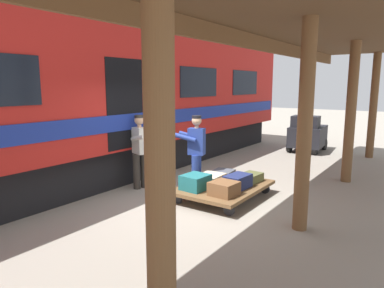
{
  "coord_description": "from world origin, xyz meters",
  "views": [
    {
      "loc": [
        -3.8,
        5.56,
        2.37
      ],
      "look_at": [
        0.34,
        -0.36,
        1.15
      ],
      "focal_mm": 32.72,
      "sensor_mm": 36.0,
      "label": 1
    }
  ],
  "objects_px": {
    "train_car": "(82,98)",
    "suitcase_teal_softside": "(195,182)",
    "suitcase_olive_duffel": "(250,178)",
    "luggage_cart": "(223,187)",
    "suitcase_brown_leather": "(224,188)",
    "porter_by_door": "(140,149)",
    "suitcase_navy_fabric": "(238,182)",
    "suitcase_slate_roller": "(223,174)",
    "baggage_tug": "(307,134)",
    "suitcase_cream_canvas": "(210,179)",
    "porter_in_overalls": "(196,150)"
  },
  "relations": [
    {
      "from": "train_car",
      "to": "suitcase_teal_softside",
      "type": "xyz_separation_m",
      "value": [
        -3.32,
        -0.1,
        -1.63
      ]
    },
    {
      "from": "suitcase_olive_duffel",
      "to": "luggage_cart",
      "type": "bearing_deg",
      "value": 59.32
    },
    {
      "from": "suitcase_brown_leather",
      "to": "porter_by_door",
      "type": "bearing_deg",
      "value": -2.58
    },
    {
      "from": "suitcase_navy_fabric",
      "to": "porter_by_door",
      "type": "height_order",
      "value": "porter_by_door"
    },
    {
      "from": "suitcase_slate_roller",
      "to": "baggage_tug",
      "type": "height_order",
      "value": "baggage_tug"
    },
    {
      "from": "suitcase_navy_fabric",
      "to": "suitcase_slate_roller",
      "type": "bearing_deg",
      "value": -40.13
    },
    {
      "from": "suitcase_olive_duffel",
      "to": "baggage_tug",
      "type": "distance_m",
      "value": 5.85
    },
    {
      "from": "suitcase_cream_canvas",
      "to": "suitcase_brown_leather",
      "type": "distance_m",
      "value": 0.87
    },
    {
      "from": "baggage_tug",
      "to": "suitcase_slate_roller",
      "type": "bearing_deg",
      "value": 88.65
    },
    {
      "from": "porter_in_overalls",
      "to": "suitcase_cream_canvas",
      "type": "bearing_deg",
      "value": 160.24
    },
    {
      "from": "suitcase_slate_roller",
      "to": "baggage_tug",
      "type": "xyz_separation_m",
      "value": [
        -0.14,
        -5.82,
        0.27
      ]
    },
    {
      "from": "suitcase_olive_duffel",
      "to": "suitcase_navy_fabric",
      "type": "bearing_deg",
      "value": 90.0
    },
    {
      "from": "suitcase_teal_softside",
      "to": "suitcase_olive_duffel",
      "type": "bearing_deg",
      "value": -120.68
    },
    {
      "from": "luggage_cart",
      "to": "porter_by_door",
      "type": "bearing_deg",
      "value": 13.4
    },
    {
      "from": "suitcase_teal_softside",
      "to": "suitcase_navy_fabric",
      "type": "bearing_deg",
      "value": -139.87
    },
    {
      "from": "suitcase_teal_softside",
      "to": "porter_by_door",
      "type": "distance_m",
      "value": 1.68
    },
    {
      "from": "suitcase_olive_duffel",
      "to": "suitcase_cream_canvas",
      "type": "bearing_deg",
      "value": 40.13
    },
    {
      "from": "suitcase_teal_softside",
      "to": "suitcase_brown_leather",
      "type": "xyz_separation_m",
      "value": [
        -0.67,
        0.0,
        -0.02
      ]
    },
    {
      "from": "luggage_cart",
      "to": "suitcase_teal_softside",
      "type": "relative_size",
      "value": 3.9
    },
    {
      "from": "luggage_cart",
      "to": "suitcase_teal_softside",
      "type": "bearing_deg",
      "value": 59.32
    },
    {
      "from": "porter_in_overalls",
      "to": "suitcase_slate_roller",
      "type": "bearing_deg",
      "value": -142.5
    },
    {
      "from": "train_car",
      "to": "suitcase_brown_leather",
      "type": "height_order",
      "value": "train_car"
    },
    {
      "from": "porter_by_door",
      "to": "suitcase_olive_duffel",
      "type": "bearing_deg",
      "value": -155.71
    },
    {
      "from": "suitcase_cream_canvas",
      "to": "baggage_tug",
      "type": "relative_size",
      "value": 0.35
    },
    {
      "from": "suitcase_slate_roller",
      "to": "baggage_tug",
      "type": "distance_m",
      "value": 5.82
    },
    {
      "from": "suitcase_cream_canvas",
      "to": "suitcase_navy_fabric",
      "type": "relative_size",
      "value": 1.07
    },
    {
      "from": "suitcase_navy_fabric",
      "to": "porter_in_overalls",
      "type": "distance_m",
      "value": 1.28
    },
    {
      "from": "train_car",
      "to": "suitcase_brown_leather",
      "type": "relative_size",
      "value": 34.99
    },
    {
      "from": "suitcase_cream_canvas",
      "to": "porter_in_overalls",
      "type": "height_order",
      "value": "porter_in_overalls"
    },
    {
      "from": "train_car",
      "to": "baggage_tug",
      "type": "xyz_separation_m",
      "value": [
        -3.46,
        -7.04,
        -1.43
      ]
    },
    {
      "from": "suitcase_navy_fabric",
      "to": "suitcase_brown_leather",
      "type": "bearing_deg",
      "value": 90.0
    },
    {
      "from": "suitcase_cream_canvas",
      "to": "suitcase_teal_softside",
      "type": "relative_size",
      "value": 1.19
    },
    {
      "from": "suitcase_slate_roller",
      "to": "porter_by_door",
      "type": "xyz_separation_m",
      "value": [
        1.6,
        1.02,
        0.56
      ]
    },
    {
      "from": "porter_by_door",
      "to": "porter_in_overalls",
      "type": "bearing_deg",
      "value": -149.82
    },
    {
      "from": "suitcase_teal_softside",
      "to": "suitcase_slate_roller",
      "type": "height_order",
      "value": "suitcase_teal_softside"
    },
    {
      "from": "luggage_cart",
      "to": "baggage_tug",
      "type": "relative_size",
      "value": 1.14
    },
    {
      "from": "porter_in_overalls",
      "to": "train_car",
      "type": "bearing_deg",
      "value": 16.58
    },
    {
      "from": "suitcase_teal_softside",
      "to": "baggage_tug",
      "type": "relative_size",
      "value": 0.29
    },
    {
      "from": "luggage_cart",
      "to": "baggage_tug",
      "type": "height_order",
      "value": "baggage_tug"
    },
    {
      "from": "luggage_cart",
      "to": "suitcase_teal_softside",
      "type": "distance_m",
      "value": 0.68
    },
    {
      "from": "luggage_cart",
      "to": "porter_in_overalls",
      "type": "bearing_deg",
      "value": -12.15
    },
    {
      "from": "train_car",
      "to": "luggage_cart",
      "type": "relative_size",
      "value": 8.26
    },
    {
      "from": "train_car",
      "to": "luggage_cart",
      "type": "bearing_deg",
      "value": -169.74
    },
    {
      "from": "luggage_cart",
      "to": "suitcase_olive_duffel",
      "type": "bearing_deg",
      "value": -120.68
    },
    {
      "from": "suitcase_navy_fabric",
      "to": "suitcase_brown_leather",
      "type": "height_order",
      "value": "suitcase_navy_fabric"
    },
    {
      "from": "suitcase_cream_canvas",
      "to": "porter_by_door",
      "type": "distance_m",
      "value": 1.75
    },
    {
      "from": "porter_by_door",
      "to": "luggage_cart",
      "type": "bearing_deg",
      "value": -166.6
    },
    {
      "from": "suitcase_slate_roller",
      "to": "porter_in_overalls",
      "type": "height_order",
      "value": "porter_in_overalls"
    },
    {
      "from": "luggage_cart",
      "to": "suitcase_navy_fabric",
      "type": "height_order",
      "value": "suitcase_navy_fabric"
    },
    {
      "from": "suitcase_cream_canvas",
      "to": "suitcase_slate_roller",
      "type": "distance_m",
      "value": 0.56
    }
  ]
}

